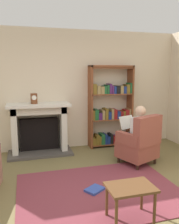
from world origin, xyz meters
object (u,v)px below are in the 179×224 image
(fireplace, at_px, (39,127))
(side_table, at_px, (130,192))
(bookshelf, at_px, (111,109))
(seated_reader, at_px, (136,132))
(mantel_clock, at_px, (34,99))
(armchair_reading, at_px, (140,143))

(fireplace, xyz_separation_m, side_table, (0.86, -2.77, -0.21))
(bookshelf, distance_m, seated_reader, 1.18)
(mantel_clock, distance_m, bookshelf, 1.80)
(seated_reader, bearing_deg, armchair_reading, 90.00)
(bookshelf, height_order, side_table, bookshelf)
(fireplace, xyz_separation_m, seated_reader, (1.75, -1.10, 0.04))
(fireplace, xyz_separation_m, armchair_reading, (1.80, -1.21, -0.16))
(bookshelf, distance_m, side_table, 2.97)
(armchair_reading, relative_size, side_table, 1.73)
(bookshelf, relative_size, armchair_reading, 1.97)
(fireplace, height_order, mantel_clock, mantel_clock)
(mantel_clock, relative_size, bookshelf, 0.11)
(bookshelf, bearing_deg, side_table, -106.18)
(mantel_clock, distance_m, side_table, 2.95)
(mantel_clock, xyz_separation_m, seated_reader, (1.85, -1.00, -0.59))
(seated_reader, height_order, side_table, seated_reader)
(fireplace, relative_size, seated_reader, 1.19)
(seated_reader, bearing_deg, fireplace, -54.69)
(fireplace, relative_size, armchair_reading, 1.39)
(fireplace, bearing_deg, side_table, -72.72)
(seated_reader, bearing_deg, bookshelf, -108.50)
(bookshelf, xyz_separation_m, armchair_reading, (0.13, -1.25, -0.48))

